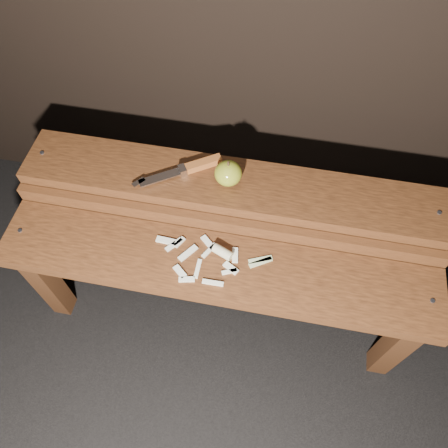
% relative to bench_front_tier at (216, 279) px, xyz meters
% --- Properties ---
extents(ground, '(60.00, 60.00, 0.00)m').
position_rel_bench_front_tier_xyz_m(ground, '(0.00, 0.06, -0.35)').
color(ground, black).
extents(bench_front_tier, '(1.20, 0.20, 0.42)m').
position_rel_bench_front_tier_xyz_m(bench_front_tier, '(0.00, 0.00, 0.00)').
color(bench_front_tier, '#381E0E').
rests_on(bench_front_tier, ground).
extents(bench_rear_tier, '(1.20, 0.21, 0.50)m').
position_rel_bench_front_tier_xyz_m(bench_rear_tier, '(0.00, 0.23, 0.06)').
color(bench_rear_tier, '#381E0E').
rests_on(bench_rear_tier, ground).
extents(apple, '(0.08, 0.08, 0.08)m').
position_rel_bench_front_tier_xyz_m(apple, '(-0.01, 0.23, 0.18)').
color(apple, olive).
rests_on(apple, bench_rear_tier).
extents(knife, '(0.23, 0.16, 0.02)m').
position_rel_bench_front_tier_xyz_m(knife, '(-0.12, 0.25, 0.16)').
color(knife, '#954D20').
rests_on(knife, bench_rear_tier).
extents(apple_scraps, '(0.32, 0.15, 0.03)m').
position_rel_bench_front_tier_xyz_m(apple_scraps, '(-0.02, 0.03, 0.07)').
color(apple_scraps, beige).
rests_on(apple_scraps, bench_front_tier).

